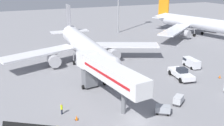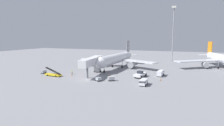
# 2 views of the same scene
# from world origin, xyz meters

# --- Properties ---
(ground_plane) EXTENTS (300.00, 300.00, 0.00)m
(ground_plane) POSITION_xyz_m (0.00, 0.00, 0.00)
(ground_plane) COLOR gray
(airplane_at_gate) EXTENTS (40.29, 43.06, 12.98)m
(airplane_at_gate) POSITION_xyz_m (1.42, 28.94, 4.51)
(airplane_at_gate) COLOR silver
(airplane_at_gate) RESTS_ON ground
(jet_bridge) EXTENTS (5.69, 19.17, 7.12)m
(jet_bridge) POSITION_xyz_m (-1.45, 8.46, 5.32)
(jet_bridge) COLOR silver
(jet_bridge) RESTS_ON ground
(pushback_tug) EXTENTS (3.81, 7.54, 2.41)m
(pushback_tug) POSITION_xyz_m (17.08, 11.60, 1.11)
(pushback_tug) COLOR white
(pushback_tug) RESTS_ON ground
(service_van_far_right) EXTENTS (2.46, 5.12, 2.12)m
(service_van_far_right) POSITION_xyz_m (23.93, 16.63, 1.21)
(service_van_far_right) COLOR white
(service_van_far_right) RESTS_ON ground
(baggage_cart_near_center) EXTENTS (2.72, 2.53, 1.33)m
(baggage_cart_near_center) POSITION_xyz_m (4.91, 0.34, 0.74)
(baggage_cart_near_center) COLOR #38383D
(baggage_cart_near_center) RESTS_ON ground
(baggage_cart_far_left) EXTENTS (2.51, 2.32, 1.53)m
(baggage_cart_far_left) POSITION_xyz_m (9.10, 1.96, 0.84)
(baggage_cart_far_left) COLOR #38383D
(baggage_cart_far_left) RESTS_ON ground
(ground_crew_worker_foreground) EXTENTS (0.45, 0.45, 1.81)m
(ground_crew_worker_foreground) POSITION_xyz_m (-9.70, 6.55, 0.96)
(ground_crew_worker_foreground) COLOR #1E2333
(ground_crew_worker_foreground) RESTS_ON ground
(safety_cone_alpha) EXTENTS (0.36, 0.36, 0.55)m
(safety_cone_alpha) POSITION_xyz_m (5.20, 9.80, 0.27)
(safety_cone_alpha) COLOR black
(safety_cone_alpha) RESTS_ON ground
(safety_cone_bravo) EXTENTS (0.50, 0.50, 0.76)m
(safety_cone_bravo) POSITION_xyz_m (-8.08, 3.93, 0.38)
(safety_cone_bravo) COLOR black
(safety_cone_bravo) RESTS_ON ground
(safety_cone_charlie) EXTENTS (0.49, 0.49, 0.74)m
(safety_cone_charlie) POSITION_xyz_m (24.84, 8.39, 0.37)
(safety_cone_charlie) COLOR black
(safety_cone_charlie) RESTS_ON ground
(airplane_background) EXTENTS (45.24, 45.18, 12.51)m
(airplane_background) POSITION_xyz_m (50.12, 43.49, 4.43)
(airplane_background) COLOR silver
(airplane_background) RESTS_ON ground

